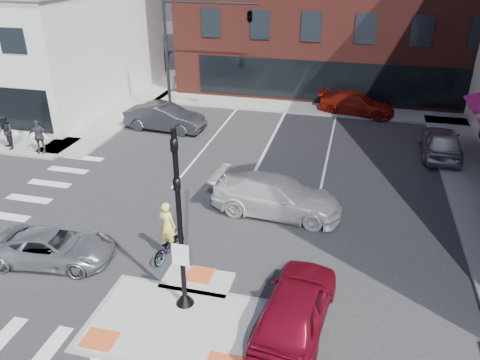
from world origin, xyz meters
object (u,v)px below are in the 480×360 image
(bg_car_silver, at_px, (441,141))
(pedestrian_a, at_px, (5,132))
(cyclist, at_px, (168,239))
(red_sedan, at_px, (296,305))
(white_pickup, at_px, (277,196))
(bg_car_red, at_px, (357,104))
(pedestrian_b, at_px, (39,136))
(silver_suv, at_px, (53,247))
(bg_car_dark, at_px, (165,117))

(bg_car_silver, distance_m, pedestrian_a, 24.23)
(cyclist, bearing_deg, red_sedan, 167.53)
(red_sedan, distance_m, pedestrian_a, 20.14)
(white_pickup, bearing_deg, pedestrian_a, 83.35)
(white_pickup, distance_m, bg_car_red, 14.81)
(bg_car_red, xyz_separation_m, pedestrian_a, (-18.91, -11.50, 0.40))
(pedestrian_b, bearing_deg, silver_suv, -69.96)
(red_sedan, xyz_separation_m, cyclist, (-5.07, 2.43, -0.03))
(pedestrian_a, distance_m, pedestrian_b, 2.12)
(red_sedan, xyz_separation_m, pedestrian_a, (-17.69, 9.63, 0.33))
(bg_car_dark, relative_size, bg_car_red, 0.99)
(bg_car_dark, bearing_deg, bg_car_silver, -86.12)
(bg_car_dark, bearing_deg, silver_suv, -170.52)
(white_pickup, bearing_deg, pedestrian_b, 81.75)
(bg_car_red, relative_size, pedestrian_b, 2.67)
(silver_suv, bearing_deg, bg_car_dark, -1.83)
(silver_suv, xyz_separation_m, pedestrian_b, (-6.49, 8.48, 0.49))
(bg_car_red, bearing_deg, bg_car_silver, -132.66)
(white_pickup, bearing_deg, bg_car_red, -7.64)
(red_sedan, xyz_separation_m, bg_car_dark, (-10.40, 15.05, 0.02))
(red_sedan, bearing_deg, pedestrian_a, -22.47)
(red_sedan, height_order, pedestrian_b, pedestrian_b)
(bg_car_silver, height_order, bg_car_red, bg_car_silver)
(cyclist, distance_m, pedestrian_a, 14.53)
(silver_suv, distance_m, cyclist, 4.21)
(pedestrian_a, bearing_deg, silver_suv, -9.84)
(bg_car_silver, relative_size, pedestrian_b, 2.54)
(silver_suv, height_order, cyclist, cyclist)
(red_sedan, relative_size, cyclist, 2.05)
(cyclist, xyz_separation_m, pedestrian_b, (-10.50, 7.20, 0.32))
(bg_car_red, height_order, cyclist, cyclist)
(bg_car_red, bearing_deg, silver_suv, 162.51)
(silver_suv, xyz_separation_m, white_pickup, (7.31, 5.48, 0.20))
(silver_suv, height_order, red_sedan, red_sedan)
(white_pickup, xyz_separation_m, pedestrian_b, (-13.80, 3.00, 0.28))
(pedestrian_a, bearing_deg, bg_car_red, 66.01)
(bg_car_dark, xyz_separation_m, bg_car_red, (11.62, 6.07, -0.09))
(bg_car_red, bearing_deg, cyclist, 171.18)
(bg_car_dark, xyz_separation_m, bg_car_silver, (16.33, -0.05, -0.00))
(red_sedan, bearing_deg, white_pickup, -68.93)
(bg_car_red, relative_size, pedestrian_a, 2.58)
(white_pickup, relative_size, bg_car_silver, 1.17)
(bg_car_silver, xyz_separation_m, pedestrian_b, (-21.50, -5.38, 0.28))
(white_pickup, height_order, bg_car_red, white_pickup)
(white_pickup, bearing_deg, cyclist, 145.87)
(bg_car_dark, distance_m, pedestrian_b, 7.50)
(bg_car_dark, bearing_deg, pedestrian_a, 130.72)
(bg_car_dark, distance_m, cyclist, 13.71)
(cyclist, relative_size, pedestrian_b, 1.22)
(bg_car_silver, bearing_deg, pedestrian_a, 14.12)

